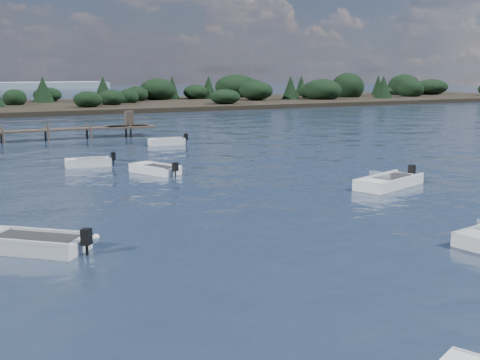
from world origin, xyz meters
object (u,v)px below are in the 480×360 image
dinghy_mid_grey (26,245)px  dinghy_extra_a (155,171)px  tender_far_grey_b (167,143)px  dinghy_mid_white_b (389,184)px  tender_far_white (88,164)px

dinghy_mid_grey → dinghy_extra_a: (10.68, 14.78, -0.02)m
dinghy_mid_grey → tender_far_grey_b: (17.08, 29.36, 0.00)m
dinghy_mid_white_b → tender_far_white: (-14.37, 16.35, -0.00)m
tender_far_grey_b → tender_far_white: bearing=-135.7°
dinghy_mid_grey → tender_far_white: 21.09m
dinghy_extra_a → tender_far_white: bearing=124.1°
dinghy_mid_white_b → dinghy_extra_a: size_ratio=1.38×
dinghy_mid_grey → tender_far_white: bearing=69.8°
tender_far_grey_b → tender_far_white: size_ratio=1.03×
tender_far_white → dinghy_mid_white_b: bearing=-48.7°
tender_far_white → dinghy_mid_grey: bearing=-110.2°
dinghy_mid_grey → tender_far_white: (7.29, 19.79, -0.00)m
dinghy_mid_grey → tender_far_white: dinghy_mid_grey is taller
dinghy_extra_a → tender_far_grey_b: (6.40, 14.58, 0.02)m
dinghy_mid_white_b → tender_far_white: bearing=131.3°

